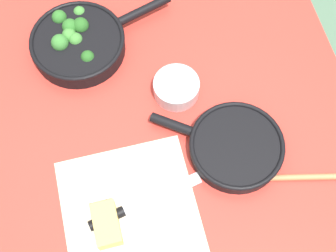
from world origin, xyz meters
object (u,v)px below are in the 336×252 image
Objects in this scene: cheese_block at (107,225)px; wooden_spoon at (282,178)px; skillet_eggs at (235,146)px; prep_bowl_steel at (176,88)px; grater_knife at (130,209)px; skillet_broccoli at (79,41)px.

wooden_spoon is at bearing 93.00° from cheese_block.
skillet_eggs is 0.13m from wooden_spoon.
cheese_block is at bearing -37.13° from prep_bowl_steel.
cheese_block is (0.03, -0.06, 0.01)m from grater_knife.
skillet_broccoli is 0.63m from wooden_spoon.
skillet_eggs is at bearing -35.61° from wooden_spoon.
prep_bowl_steel is at bearing 45.07° from grater_knife.
skillet_broccoli is 0.47m from grater_knife.
prep_bowl_steel is at bearing -27.05° from skillet_eggs.
skillet_eggs is at bearing 5.31° from grater_knife.
skillet_eggs and cheese_block have the same top height.
cheese_block is at bearing 14.46° from wooden_spoon.
skillet_broccoli is at bearing -37.60° from wooden_spoon.
wooden_spoon is 0.42m from cheese_block.
prep_bowl_steel is (-0.31, 0.23, 0.00)m from cheese_block.
wooden_spoon is 1.30× the size of grater_knife.
skillet_broccoli is 4.00× the size of cheese_block.
cheese_block is at bearing -109.98° from skillet_broccoli.
grater_knife is (0.09, -0.28, -0.01)m from skillet_eggs.
skillet_broccoli is 1.10× the size of wooden_spoon.
wooden_spoon is 0.34m from prep_bowl_steel.
skillet_broccoli is at bearing -130.66° from prep_bowl_steel.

